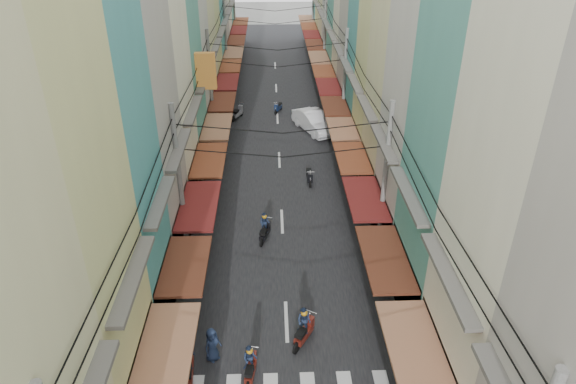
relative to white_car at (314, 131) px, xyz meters
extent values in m
plane|color=slate|center=(-2.84, -19.17, 0.00)|extent=(160.00, 160.00, 0.00)
cube|color=black|center=(-2.84, 0.83, 0.01)|extent=(10.00, 80.00, 0.02)
cube|color=slate|center=(-9.34, 0.83, 0.03)|extent=(3.00, 80.00, 0.06)
cube|color=slate|center=(3.66, 0.83, 0.03)|extent=(3.00, 80.00, 0.06)
cube|color=#CDCD80|center=(-10.84, -25.44, 7.90)|extent=(6.00, 4.70, 15.81)
cube|color=black|center=(-8.44, -25.44, 1.60)|extent=(1.20, 4.52, 3.20)
cube|color=#956044|center=(-6.94, -25.44, 3.00)|extent=(1.80, 4.33, 0.12)
cube|color=#595651|center=(-7.59, -25.44, 6.00)|extent=(0.50, 4.23, 0.15)
cube|color=teal|center=(-10.84, -20.94, 9.62)|extent=(6.00, 4.30, 19.25)
cube|color=black|center=(-8.44, -20.94, 1.60)|extent=(1.20, 4.13, 3.20)
cube|color=#562718|center=(-6.94, -20.94, 3.00)|extent=(1.80, 3.96, 0.12)
cube|color=#595651|center=(-7.59, -20.94, 6.00)|extent=(0.50, 3.87, 0.15)
cube|color=#A8A299|center=(-10.84, -16.22, 10.47)|extent=(6.00, 5.14, 20.93)
cube|color=black|center=(-8.44, -16.22, 1.60)|extent=(1.20, 4.94, 3.20)
cube|color=maroon|center=(-6.94, -16.22, 3.00)|extent=(1.80, 4.73, 0.12)
cube|color=#595651|center=(-7.59, -16.22, 6.00)|extent=(0.50, 4.63, 0.15)
cube|color=#E9E3C5|center=(-10.84, -11.17, 8.72)|extent=(6.00, 4.95, 17.43)
cube|color=black|center=(-8.44, -11.17, 1.60)|extent=(1.20, 4.75, 3.20)
cube|color=brown|center=(-6.94, -11.17, 3.00)|extent=(1.80, 4.56, 0.12)
cube|color=#595651|center=(-7.59, -11.17, 6.00)|extent=(0.50, 4.46, 0.15)
cube|color=#519C8D|center=(-10.84, -6.20, 8.16)|extent=(6.00, 4.99, 16.32)
cube|color=black|center=(-8.44, -6.20, 1.60)|extent=(1.20, 4.80, 3.20)
cube|color=#956044|center=(-6.94, -6.20, 3.00)|extent=(1.80, 4.60, 0.12)
cube|color=#595651|center=(-7.59, -6.20, 6.00)|extent=(0.50, 4.50, 0.15)
cube|color=black|center=(-8.44, -1.38, 1.60)|extent=(1.20, 4.46, 3.20)
cube|color=#562718|center=(-6.94, -1.38, 3.00)|extent=(1.80, 4.27, 0.12)
cube|color=#595651|center=(-7.59, -1.38, 6.00)|extent=(0.50, 4.18, 0.15)
cube|color=black|center=(-8.44, 3.39, 1.60)|extent=(1.20, 4.70, 3.20)
cube|color=maroon|center=(-6.94, 3.39, 3.00)|extent=(1.80, 4.50, 0.12)
cube|color=#595651|center=(-7.59, 3.39, 6.00)|extent=(0.50, 4.40, 0.15)
cube|color=black|center=(-8.44, 8.10, 1.60)|extent=(1.20, 4.34, 3.20)
cube|color=brown|center=(-6.94, 8.10, 3.00)|extent=(1.80, 4.16, 0.12)
cube|color=#595651|center=(-7.59, 8.10, 6.00)|extent=(0.50, 4.07, 0.15)
cube|color=black|center=(-8.44, 12.96, 1.60)|extent=(1.20, 4.99, 3.20)
cube|color=#956044|center=(-6.94, 12.96, 3.00)|extent=(1.80, 4.78, 0.12)
cube|color=#595651|center=(-7.59, 12.96, 6.00)|extent=(0.50, 4.68, 0.15)
cube|color=black|center=(-8.44, 18.02, 1.60)|extent=(1.20, 4.74, 3.20)
cube|color=#562718|center=(-6.94, 18.02, 3.00)|extent=(1.80, 4.55, 0.12)
cube|color=#595651|center=(-7.59, 18.02, 6.00)|extent=(0.50, 4.45, 0.15)
cube|color=black|center=(-8.44, 22.97, 1.60)|extent=(1.20, 4.76, 3.20)
cube|color=maroon|center=(-6.94, 22.97, 3.00)|extent=(1.80, 4.56, 0.12)
cube|color=#595651|center=(-7.59, 22.97, 6.00)|extent=(0.50, 4.46, 0.15)
cube|color=black|center=(-8.44, 27.97, 1.60)|extent=(1.20, 4.84, 3.20)
cube|color=brown|center=(-6.94, 27.97, 3.00)|extent=(1.80, 4.64, 0.12)
cube|color=#503212|center=(-7.24, -7.17, 7.00)|extent=(1.20, 0.40, 2.20)
cube|color=black|center=(2.76, -25.73, 1.60)|extent=(1.20, 4.78, 3.20)
cube|color=#956044|center=(1.26, -25.73, 3.00)|extent=(1.80, 4.58, 0.12)
cube|color=#595651|center=(1.91, -25.73, 6.00)|extent=(0.50, 4.48, 0.15)
cube|color=#519C8D|center=(5.16, -20.72, 7.54)|extent=(6.00, 5.03, 15.08)
cube|color=black|center=(2.76, -20.72, 1.60)|extent=(1.20, 4.83, 3.20)
cube|color=#562718|center=(1.26, -20.72, 3.00)|extent=(1.80, 4.63, 0.12)
cube|color=#595651|center=(1.91, -20.72, 6.00)|extent=(0.50, 4.53, 0.15)
cube|color=beige|center=(5.16, -15.81, 10.83)|extent=(6.00, 4.79, 21.66)
cube|color=black|center=(2.76, -15.81, 1.60)|extent=(1.20, 4.60, 3.20)
cube|color=maroon|center=(1.26, -15.81, 3.00)|extent=(1.80, 4.41, 0.12)
cube|color=#595651|center=(1.91, -15.81, 6.00)|extent=(0.50, 4.31, 0.15)
cube|color=beige|center=(5.16, -11.15, 10.37)|extent=(6.00, 4.52, 20.74)
cube|color=black|center=(2.76, -11.15, 1.60)|extent=(1.20, 4.34, 3.20)
cube|color=brown|center=(1.26, -11.15, 3.00)|extent=(1.80, 4.16, 0.12)
cube|color=#595651|center=(1.91, -11.15, 6.00)|extent=(0.50, 4.07, 0.15)
cube|color=#CDCD80|center=(5.16, -6.83, 7.06)|extent=(6.00, 4.12, 14.13)
cube|color=black|center=(2.76, -6.83, 1.60)|extent=(1.20, 3.96, 3.20)
cube|color=#956044|center=(1.26, -6.83, 3.00)|extent=(1.80, 3.79, 0.12)
cube|color=#595651|center=(1.91, -6.83, 6.00)|extent=(0.50, 3.71, 0.15)
cube|color=teal|center=(5.16, -2.56, 8.84)|extent=(6.00, 4.40, 17.68)
cube|color=black|center=(2.76, -2.56, 1.60)|extent=(1.20, 4.23, 3.20)
cube|color=#562718|center=(1.26, -2.56, 3.00)|extent=(1.80, 4.05, 0.12)
cube|color=#595651|center=(1.91, -2.56, 6.00)|extent=(0.50, 3.96, 0.15)
cube|color=black|center=(2.76, 1.96, 1.60)|extent=(1.20, 4.45, 3.20)
cube|color=maroon|center=(1.26, 1.96, 3.00)|extent=(1.80, 4.26, 0.12)
cube|color=#595651|center=(1.91, 1.96, 6.00)|extent=(0.50, 4.17, 0.15)
cube|color=black|center=(2.76, 6.27, 1.60)|extent=(1.20, 3.84, 3.20)
cube|color=brown|center=(1.26, 6.27, 3.00)|extent=(1.80, 3.68, 0.12)
cube|color=#595651|center=(1.91, 6.27, 6.00)|extent=(0.50, 3.60, 0.15)
cube|color=black|center=(2.76, 10.78, 1.60)|extent=(1.20, 4.81, 3.20)
cube|color=#956044|center=(1.26, 10.78, 3.00)|extent=(1.80, 4.61, 0.12)
cube|color=#595651|center=(1.91, 10.78, 6.00)|extent=(0.50, 4.51, 0.15)
cube|color=black|center=(2.76, 15.78, 1.60)|extent=(1.20, 4.80, 3.20)
cube|color=#562718|center=(1.26, 15.78, 3.00)|extent=(1.80, 4.60, 0.12)
cube|color=#595651|center=(1.91, 15.78, 6.00)|extent=(0.50, 4.50, 0.15)
cube|color=black|center=(2.76, 20.44, 1.60)|extent=(1.20, 4.15, 3.20)
cube|color=maroon|center=(1.26, 20.44, 3.00)|extent=(1.80, 3.97, 0.12)
cube|color=#595651|center=(1.91, 20.44, 6.00)|extent=(0.50, 3.89, 0.15)
cube|color=black|center=(2.76, 24.77, 1.60)|extent=(1.20, 4.16, 3.20)
cube|color=brown|center=(1.26, 24.77, 3.00)|extent=(1.80, 3.99, 0.12)
cube|color=#595651|center=(1.91, 24.77, 6.00)|extent=(0.50, 3.90, 0.15)
cube|color=black|center=(2.76, 29.37, 1.60)|extent=(1.20, 4.68, 3.20)
cube|color=#956044|center=(1.26, 29.37, 3.00)|extent=(1.80, 4.49, 0.12)
cylinder|color=gray|center=(-7.74, -16.17, 4.10)|extent=(0.26, 0.26, 8.20)
cylinder|color=gray|center=(2.06, -16.17, 4.10)|extent=(0.26, 0.26, 8.20)
cylinder|color=gray|center=(-7.74, -1.17, 4.10)|extent=(0.26, 0.26, 8.20)
cylinder|color=gray|center=(2.06, -1.17, 4.10)|extent=(0.26, 0.26, 8.20)
cylinder|color=gray|center=(-7.74, 13.83, 4.10)|extent=(0.26, 0.26, 8.20)
cylinder|color=gray|center=(2.06, 13.83, 4.10)|extent=(0.26, 0.26, 8.20)
cylinder|color=gray|center=(-7.74, 28.83, 4.10)|extent=(0.26, 0.26, 8.20)
cylinder|color=gray|center=(2.06, 28.83, 4.10)|extent=(0.26, 0.26, 8.20)
imported|color=white|center=(0.00, 0.00, 0.00)|extent=(6.00, 4.26, 1.97)
imported|color=black|center=(3.44, -21.87, 0.00)|extent=(1.61, 1.13, 1.04)
cylinder|color=black|center=(-6.64, -23.45, 0.29)|extent=(0.11, 0.58, 0.58)
cube|color=maroon|center=(-6.64, -24.17, 0.47)|extent=(0.38, 1.28, 0.31)
cube|color=black|center=(-6.64, -24.45, 0.80)|extent=(0.36, 0.61, 0.20)
cube|color=maroon|center=(-6.64, -23.56, 0.72)|extent=(0.33, 0.31, 0.61)
imported|color=#1E2A46|center=(-6.64, -24.17, 0.61)|extent=(0.59, 0.42, 1.47)
sphere|color=#C28516|center=(-6.64, -24.17, 1.72)|extent=(0.31, 0.31, 0.31)
cylinder|color=black|center=(-2.17, -21.74, 0.26)|extent=(0.10, 0.51, 0.51)
cylinder|color=black|center=(-2.17, -23.02, 0.26)|extent=(0.10, 0.51, 0.51)
cube|color=maroon|center=(-2.17, -22.38, 0.41)|extent=(0.34, 1.14, 0.28)
cube|color=black|center=(-2.17, -22.63, 0.71)|extent=(0.32, 0.54, 0.18)
cube|color=maroon|center=(-2.17, -21.84, 0.64)|extent=(0.30, 0.28, 0.54)
imported|color=#1E2A46|center=(-2.17, -22.38, 0.54)|extent=(0.52, 0.37, 1.31)
sphere|color=#C28516|center=(-2.17, -22.38, 1.53)|extent=(0.28, 0.28, 0.28)
cylinder|color=black|center=(-3.80, -14.36, 0.24)|extent=(0.09, 0.48, 0.48)
cylinder|color=black|center=(-3.80, -15.56, 0.24)|extent=(0.09, 0.48, 0.48)
cube|color=black|center=(-3.80, -14.96, 0.39)|extent=(0.31, 1.06, 0.26)
cube|color=black|center=(-3.80, -15.19, 0.66)|extent=(0.30, 0.51, 0.17)
cube|color=black|center=(-3.80, -14.45, 0.60)|extent=(0.28, 0.26, 0.51)
imported|color=#1E2A46|center=(-3.80, -14.96, 0.51)|extent=(0.49, 0.35, 1.22)
sphere|color=#C28516|center=(-3.80, -14.96, 1.43)|extent=(0.26, 0.26, 0.26)
cylinder|color=black|center=(-0.97, -7.92, 0.26)|extent=(0.10, 0.51, 0.51)
cylinder|color=black|center=(-0.97, -9.19, 0.26)|extent=(0.10, 0.51, 0.51)
cube|color=black|center=(-0.97, -8.55, 0.41)|extent=(0.33, 1.13, 0.28)
cube|color=black|center=(-0.97, -8.80, 0.71)|extent=(0.31, 0.54, 0.18)
cube|color=black|center=(-0.97, -8.01, 0.64)|extent=(0.29, 0.28, 0.54)
cylinder|color=black|center=(-6.19, 3.50, 0.28)|extent=(0.11, 0.56, 0.56)
cylinder|color=black|center=(-6.19, 2.11, 0.28)|extent=(0.11, 0.56, 0.56)
cube|color=gray|center=(-6.19, 2.80, 0.45)|extent=(0.37, 1.24, 0.30)
cube|color=black|center=(-6.19, 2.54, 0.77)|extent=(0.34, 0.59, 0.19)
cube|color=gray|center=(-6.19, 3.40, 0.70)|extent=(0.32, 0.30, 0.59)
cylinder|color=black|center=(-2.74, 4.90, 0.24)|extent=(0.09, 0.48, 0.48)
cylinder|color=black|center=(-2.74, 3.71, 0.24)|extent=(0.09, 0.48, 0.48)
cube|color=#13244A|center=(-2.74, 4.31, 0.39)|extent=(0.31, 1.06, 0.26)
cube|color=black|center=(-2.74, 4.08, 0.66)|extent=(0.29, 0.51, 0.17)
cube|color=#13244A|center=(-2.74, 4.81, 0.60)|extent=(0.28, 0.26, 0.51)
cylinder|color=black|center=(-4.29, -23.58, 0.24)|extent=(0.09, 0.47, 0.47)
cube|color=maroon|center=(-4.29, -24.17, 0.38)|extent=(0.31, 1.05, 0.25)
cube|color=black|center=(-4.29, -24.40, 0.66)|extent=(0.29, 0.50, 0.16)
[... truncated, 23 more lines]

